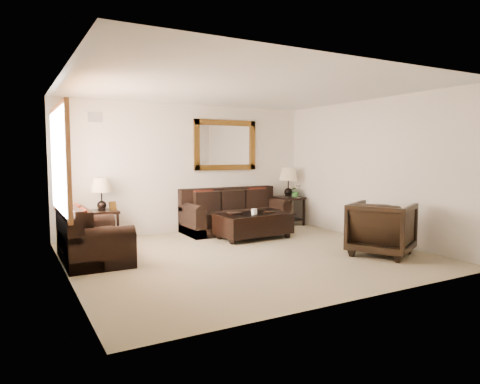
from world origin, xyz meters
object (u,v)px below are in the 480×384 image
sofa (234,215)px  loveseat (90,240)px  end_table_left (102,200)px  end_table_right (288,188)px  armchair (382,226)px  coffee_table (254,223)px

sofa → loveseat: bearing=-158.7°
loveseat → end_table_left: end_table_left is taller
end_table_right → armchair: bearing=-97.2°
loveseat → armchair: bearing=-113.8°
coffee_table → armchair: armchair is taller
sofa → loveseat: (-3.19, -1.24, -0.01)m
loveseat → sofa: bearing=-68.7°
sofa → loveseat: sofa is taller
end_table_right → coffee_table: 1.95m
end_table_right → coffee_table: size_ratio=0.88×
sofa → armchair: (1.07, -3.12, 0.15)m
sofa → end_table_left: (-2.74, 0.13, 0.46)m
loveseat → end_table_left: (0.45, 1.37, 0.47)m
loveseat → coffee_table: loveseat is taller
loveseat → coffee_table: bearing=-84.5°
end_table_right → end_table_left: bearing=179.6°
loveseat → coffee_table: 3.13m
end_table_right → armchair: (-0.41, -3.22, -0.39)m
sofa → coffee_table: 0.94m
loveseat → end_table_right: (4.67, 1.34, 0.55)m
coffee_table → end_table_left: bearing=153.2°
sofa → end_table_right: bearing=3.9°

